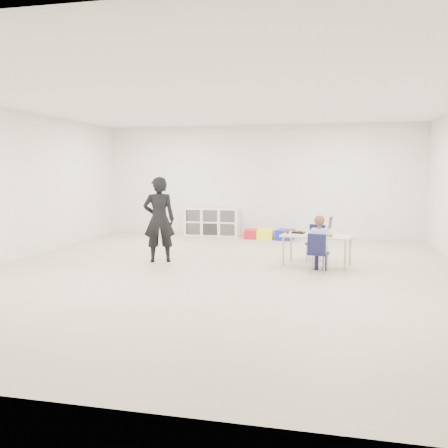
% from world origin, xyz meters
% --- Properties ---
extents(room, '(9.00, 9.02, 2.80)m').
position_xyz_m(room, '(0.00, 0.00, 1.40)').
color(room, tan).
rests_on(room, ground).
extents(table, '(1.30, 0.83, 0.55)m').
position_xyz_m(table, '(1.53, 0.95, 0.28)').
color(table, beige).
rests_on(table, ground).
extents(chair_near, '(0.38, 0.36, 0.66)m').
position_xyz_m(chair_near, '(1.57, 0.41, 0.33)').
color(chair_near, '#111133').
rests_on(chair_near, ground).
extents(chair_far, '(0.38, 0.36, 0.66)m').
position_xyz_m(chair_far, '(1.50, 1.49, 0.33)').
color(chair_far, '#111133').
rests_on(chair_far, ground).
extents(child, '(0.52, 0.52, 1.04)m').
position_xyz_m(child, '(1.57, 0.41, 0.52)').
color(child, '#9AB0D0').
rests_on(child, chair_near).
extents(lunch_tray_near, '(0.25, 0.20, 0.03)m').
position_xyz_m(lunch_tray_near, '(1.68, 0.97, 0.57)').
color(lunch_tray_near, black).
rests_on(lunch_tray_near, table).
extents(lunch_tray_far, '(0.25, 0.20, 0.03)m').
position_xyz_m(lunch_tray_far, '(1.20, 1.10, 0.57)').
color(lunch_tray_far, black).
rests_on(lunch_tray_far, table).
extents(milk_carton, '(0.08, 0.08, 0.10)m').
position_xyz_m(milk_carton, '(1.55, 0.84, 0.60)').
color(milk_carton, white).
rests_on(milk_carton, table).
extents(bread_roll, '(0.09, 0.09, 0.07)m').
position_xyz_m(bread_roll, '(1.75, 0.81, 0.58)').
color(bread_roll, tan).
rests_on(bread_roll, table).
extents(apple_near, '(0.07, 0.07, 0.07)m').
position_xyz_m(apple_near, '(1.42, 1.04, 0.59)').
color(apple_near, maroon).
rests_on(apple_near, table).
extents(apple_far, '(0.07, 0.07, 0.07)m').
position_xyz_m(apple_far, '(1.01, 0.99, 0.59)').
color(apple_far, maroon).
rests_on(apple_far, table).
extents(cubby_shelf, '(1.40, 0.40, 0.70)m').
position_xyz_m(cubby_shelf, '(-1.20, 4.28, 0.35)').
color(cubby_shelf, white).
rests_on(cubby_shelf, ground).
extents(adult, '(0.67, 0.56, 1.57)m').
position_xyz_m(adult, '(-1.31, 0.70, 0.79)').
color(adult, black).
rests_on(adult, ground).
extents(bin_red, '(0.35, 0.45, 0.21)m').
position_xyz_m(bin_red, '(-0.11, 3.98, 0.11)').
color(bin_red, red).
rests_on(bin_red, ground).
extents(bin_yellow, '(0.40, 0.50, 0.24)m').
position_xyz_m(bin_yellow, '(0.24, 3.98, 0.12)').
color(bin_yellow, '#FFFE1A').
rests_on(bin_yellow, ground).
extents(bin_blue, '(0.46, 0.55, 0.24)m').
position_xyz_m(bin_blue, '(0.71, 3.93, 0.12)').
color(bin_blue, '#151FA2').
rests_on(bin_blue, ground).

